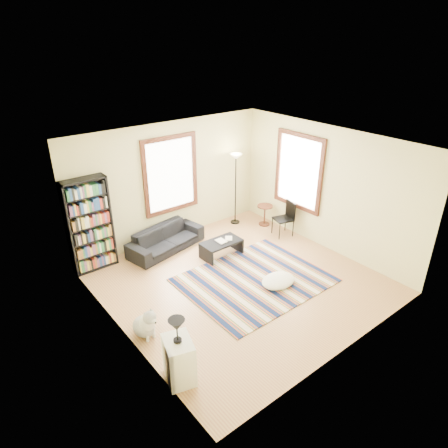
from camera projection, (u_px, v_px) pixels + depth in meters
floor at (239, 283)px, 8.11m from camera, size 5.00×5.00×0.10m
ceiling at (242, 142)px, 6.83m from camera, size 5.00×5.00×0.10m
wall_back at (169, 182)px, 9.26m from camera, size 5.00×0.10×2.80m
wall_front at (357, 279)px, 5.67m from camera, size 5.00×0.10×2.80m
wall_left at (113, 264)px, 6.04m from camera, size 0.10×5.00×2.80m
wall_right at (327, 188)px, 8.89m from camera, size 0.10×5.00×2.80m
window_back at (171, 175)px, 9.12m from camera, size 1.20×0.06×1.60m
window_right at (299, 172)px, 9.32m from camera, size 0.06×1.20×1.60m
rug at (254, 280)px, 8.11m from camera, size 2.80×2.24×0.02m
sofa at (166, 239)px, 9.14m from camera, size 1.07×1.94×0.54m
bookshelf at (89, 225)px, 8.13m from camera, size 0.90×0.30×2.00m
coffee_table at (221, 248)px, 8.92m from camera, size 1.00×0.73×0.36m
book_a at (218, 242)px, 8.78m from camera, size 0.19×0.25×0.02m
book_b at (225, 238)px, 8.96m from camera, size 0.26×0.26×0.02m
floor_cushion at (278, 281)px, 7.94m from camera, size 0.83×0.68×0.18m
floor_lamp at (236, 189)px, 10.13m from camera, size 0.33×0.33×1.86m
side_table at (265, 215)px, 10.31m from camera, size 0.51×0.51×0.54m
folding_chair at (283, 219)px, 9.72m from camera, size 0.51×0.50×0.86m
white_cabinet at (179, 360)px, 5.69m from camera, size 0.51×0.59×0.70m
table_lamp at (177, 331)px, 5.45m from camera, size 0.30×0.30×0.38m
dog at (143, 321)px, 6.56m from camera, size 0.48×0.62×0.56m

